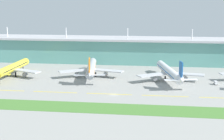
{
  "coord_description": "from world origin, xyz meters",
  "views": [
    {
      "loc": [
        23.72,
        -193.26,
        56.25
      ],
      "look_at": [
        -6.03,
        39.62,
        7.0
      ],
      "focal_mm": 53.45,
      "sensor_mm": 36.0,
      "label": 1
    }
  ],
  "objects_px": {
    "airliner_far_middle": "(169,72)",
    "baggage_cart": "(216,83)",
    "airliner_near_middle": "(91,68)",
    "airliner_nearest": "(12,68)"
  },
  "relations": [
    {
      "from": "airliner_near_middle",
      "to": "airliner_far_middle",
      "type": "xyz_separation_m",
      "value": [
        57.42,
        -5.51,
        0.0
      ]
    },
    {
      "from": "airliner_near_middle",
      "to": "airliner_far_middle",
      "type": "distance_m",
      "value": 57.68
    },
    {
      "from": "airliner_near_middle",
      "to": "baggage_cart",
      "type": "relative_size",
      "value": 17.12
    },
    {
      "from": "airliner_nearest",
      "to": "airliner_far_middle",
      "type": "distance_m",
      "value": 116.74
    },
    {
      "from": "airliner_nearest",
      "to": "baggage_cart",
      "type": "relative_size",
      "value": 16.21
    },
    {
      "from": "airliner_near_middle",
      "to": "baggage_cart",
      "type": "distance_m",
      "value": 89.52
    },
    {
      "from": "airliner_far_middle",
      "to": "baggage_cart",
      "type": "height_order",
      "value": "airliner_far_middle"
    },
    {
      "from": "airliner_nearest",
      "to": "airliner_far_middle",
      "type": "relative_size",
      "value": 0.93
    },
    {
      "from": "airliner_near_middle",
      "to": "baggage_cart",
      "type": "height_order",
      "value": "airliner_near_middle"
    },
    {
      "from": "airliner_far_middle",
      "to": "baggage_cart",
      "type": "distance_m",
      "value": 32.34
    }
  ]
}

